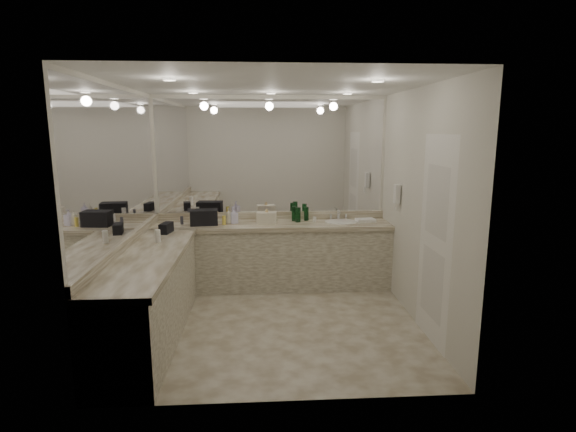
{
  "coord_description": "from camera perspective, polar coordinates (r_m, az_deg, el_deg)",
  "views": [
    {
      "loc": [
        -0.15,
        -4.75,
        2.14
      ],
      "look_at": [
        0.17,
        0.4,
        1.15
      ],
      "focal_mm": 28.0,
      "sensor_mm": 36.0,
      "label": 1
    }
  ],
  "objects": [
    {
      "name": "ceiling",
      "position": [
        4.77,
        -1.86,
        16.42
      ],
      "size": [
        3.2,
        3.2,
        0.0
      ],
      "primitive_type": "plane",
      "color": "white",
      "rests_on": "floor"
    },
    {
      "name": "wall_left",
      "position": [
        5.04,
        -20.28,
        0.61
      ],
      "size": [
        0.02,
        3.0,
        2.6
      ],
      "primitive_type": "cube",
      "color": "beige",
      "rests_on": "floor"
    },
    {
      "name": "amenity_bottle_4",
      "position": [
        6.14,
        -13.33,
        -0.54
      ],
      "size": [
        0.04,
        0.04,
        0.11
      ],
      "primitive_type": "cylinder",
      "color": "#3F3F4C",
      "rests_on": "vanity_back_top"
    },
    {
      "name": "amenity_bottle_6",
      "position": [
        6.18,
        3.39,
        -0.39
      ],
      "size": [
        0.05,
        0.05,
        0.06
      ],
      "primitive_type": "cylinder",
      "color": "white",
      "rests_on": "vanity_back_top"
    },
    {
      "name": "black_bag_spill",
      "position": [
        5.68,
        -15.2,
        -1.46
      ],
      "size": [
        0.14,
        0.24,
        0.12
      ],
      "primitive_type": "cube",
      "rotation": [
        0.0,
        0.0,
        -0.19
      ],
      "color": "black",
      "rests_on": "vanity_left_top"
    },
    {
      "name": "amenity_bottle_0",
      "position": [
        6.19,
        -2.44,
        -0.32
      ],
      "size": [
        0.04,
        0.04,
        0.07
      ],
      "primitive_type": "cylinder",
      "color": "#3F3F4C",
      "rests_on": "vanity_back_top"
    },
    {
      "name": "backsplash_left",
      "position": [
        5.1,
        -19.8,
        -3.26
      ],
      "size": [
        0.04,
        3.0,
        0.1
      ],
      "primitive_type": "cube",
      "color": "beige",
      "rests_on": "vanity_left_top"
    },
    {
      "name": "mirror_left",
      "position": [
        4.98,
        -20.51,
        6.0
      ],
      "size": [
        0.01,
        2.92,
        1.55
      ],
      "primitive_type": "cube",
      "color": "white",
      "rests_on": "wall_left"
    },
    {
      "name": "amenity_bottle_1",
      "position": [
        6.02,
        -8.13,
        -0.52
      ],
      "size": [
        0.05,
        0.05,
        0.12
      ],
      "primitive_type": "cylinder",
      "color": "#F2D84C",
      "rests_on": "vanity_back_top"
    },
    {
      "name": "mirror_back",
      "position": [
        6.25,
        -2.23,
        7.54
      ],
      "size": [
        3.12,
        0.01,
        1.55
      ],
      "primitive_type": "cube",
      "color": "white",
      "rests_on": "wall_back"
    },
    {
      "name": "amenity_bottle_3",
      "position": [
        6.18,
        -12.06,
        -0.26
      ],
      "size": [
        0.06,
        0.06,
        0.14
      ],
      "primitive_type": "cylinder",
      "color": "white",
      "rests_on": "vanity_back_top"
    },
    {
      "name": "door",
      "position": [
        4.72,
        18.13,
        -3.02
      ],
      "size": [
        0.02,
        0.82,
        2.1
      ],
      "primitive_type": "cube",
      "color": "white",
      "rests_on": "wall_right"
    },
    {
      "name": "green_bottle_0",
      "position": [
        6.24,
        2.34,
        0.29
      ],
      "size": [
        0.06,
        0.06,
        0.19
      ],
      "primitive_type": "cylinder",
      "color": "#145523",
      "rests_on": "vanity_back_top"
    },
    {
      "name": "vanity_left_base",
      "position": [
        4.91,
        -17.19,
        -10.13
      ],
      "size": [
        0.6,
        2.4,
        0.84
      ],
      "primitive_type": "cube",
      "color": "beige",
      "rests_on": "floor"
    },
    {
      "name": "wall_back",
      "position": [
        6.31,
        -2.2,
        3.23
      ],
      "size": [
        3.2,
        0.02,
        2.6
      ],
      "primitive_type": "cube",
      "color": "beige",
      "rests_on": "floor"
    },
    {
      "name": "hand_towel",
      "position": [
        6.25,
        9.8,
        -0.52
      ],
      "size": [
        0.27,
        0.2,
        0.04
      ],
      "primitive_type": "cube",
      "rotation": [
        0.0,
        0.0,
        0.13
      ],
      "color": "white",
      "rests_on": "vanity_back_top"
    },
    {
      "name": "backsplash_back",
      "position": [
        6.34,
        -2.18,
        0.07
      ],
      "size": [
        3.2,
        0.04,
        0.1
      ],
      "primitive_type": "cube",
      "color": "beige",
      "rests_on": "vanity_back_top"
    },
    {
      "name": "green_bottle_2",
      "position": [
        6.2,
        0.76,
        0.3
      ],
      "size": [
        0.06,
        0.06,
        0.2
      ],
      "primitive_type": "cylinder",
      "color": "#145523",
      "rests_on": "vanity_back_top"
    },
    {
      "name": "amenity_bottle_2",
      "position": [
        6.09,
        -9.5,
        -0.46
      ],
      "size": [
        0.05,
        0.05,
        0.11
      ],
      "primitive_type": "cylinder",
      "color": "white",
      "rests_on": "vanity_back_top"
    },
    {
      "name": "cream_cosmetic_case",
      "position": [
        6.05,
        -2.74,
        -0.21
      ],
      "size": [
        0.28,
        0.19,
        0.15
      ],
      "primitive_type": "cube",
      "rotation": [
        0.0,
        0.0,
        -0.1
      ],
      "color": "beige",
      "rests_on": "vanity_back_top"
    },
    {
      "name": "vanity_left_top",
      "position": [
        4.77,
        -17.37,
        -5.07
      ],
      "size": [
        0.64,
        2.42,
        0.06
      ],
      "primitive_type": "cube",
      "color": "beige",
      "rests_on": "vanity_left_base"
    },
    {
      "name": "soap_bottle_a",
      "position": [
        6.08,
        -7.54,
        0.01
      ],
      "size": [
        0.09,
        0.09,
        0.2
      ],
      "primitive_type": "imported",
      "rotation": [
        0.0,
        0.0,
        -0.09
      ],
      "color": "silver",
      "rests_on": "vanity_back_top"
    },
    {
      "name": "faucet",
      "position": [
        6.36,
        6.42,
        0.23
      ],
      "size": [
        0.24,
        0.16,
        0.14
      ],
      "primitive_type": "cube",
      "color": "silver",
      "rests_on": "vanity_back_top"
    },
    {
      "name": "lotion_left",
      "position": [
        5.24,
        -16.21,
        -2.44
      ],
      "size": [
        0.06,
        0.06,
        0.14
      ],
      "primitive_type": "cylinder",
      "color": "white",
      "rests_on": "vanity_left_top"
    },
    {
      "name": "amenity_bottle_5",
      "position": [
        6.24,
        -9.32,
        -0.28
      ],
      "size": [
        0.05,
        0.05,
        0.09
      ],
      "primitive_type": "cylinder",
      "color": "#E0B28C",
      "rests_on": "vanity_back_top"
    },
    {
      "name": "green_bottle_1",
      "position": [
        6.12,
        1.28,
        0.16
      ],
      "size": [
        0.07,
        0.07,
        0.2
      ],
      "primitive_type": "cylinder",
      "color": "#145523",
      "rests_on": "vanity_back_top"
    },
    {
      "name": "floor",
      "position": [
        5.21,
        -1.68,
        -13.36
      ],
      "size": [
        3.2,
        3.2,
        0.0
      ],
      "primitive_type": "plane",
      "color": "beige",
      "rests_on": "ground"
    },
    {
      "name": "vanity_back_top",
      "position": [
        6.08,
        -2.1,
        -1.18
      ],
      "size": [
        3.2,
        0.64,
        0.06
      ],
      "primitive_type": "cube",
      "color": "beige",
      "rests_on": "vanity_back_base"
    },
    {
      "name": "soap_bottle_c",
      "position": [
        6.06,
        -2.72,
        -0.02
      ],
      "size": [
        0.19,
        0.19,
        0.19
      ],
      "primitive_type": "imported",
      "rotation": [
        0.0,
        0.0,
        0.32
      ],
      "color": "#E1BC78",
      "rests_on": "vanity_back_top"
    },
    {
      "name": "vanity_back_base",
      "position": [
        6.19,
        -2.08,
        -5.23
      ],
      "size": [
        3.2,
        0.6,
        0.84
      ],
      "primitive_type": "cube",
      "color": "beige",
      "rests_on": "floor"
    },
    {
      "name": "black_toiletry_bag",
      "position": [
        6.05,
        -10.61,
        -0.14
      ],
      "size": [
        0.37,
        0.26,
        0.2
      ],
      "primitive_type": "cube",
      "rotation": [
        0.0,
        0.0,
        0.09
      ],
      "color": "black",
      "rests_on": "vanity_back_top"
    },
    {
      "name": "wall_phone",
      "position": [
        5.76,
        13.66,
        2.71
      ],
      "size": [
        0.06,
        0.1,
        0.24
      ],
      "primitive_type": "cube",
      "color": "white",
      "rests_on": "wall_right"
    },
    {
      "name": "soap_bottle_b",
      "position": [
        6.08,
        -6.9,
        0.07
      ],
      "size": [
        0.12,
        0.12,
        0.21
      ],
      "primitive_type": "imported",
      "rotation": [
        0.0,
        0.0,
        0.35
      ],
      "color": "silver",
      "rests_on": "vanity_back_top"
    },
    {
      "name": "sink",
      "position": [
        6.18,
        6.74,
        -0.81
      ],
      "size": [
        0.44,
        0.44,
        0.03
      ],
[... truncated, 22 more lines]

